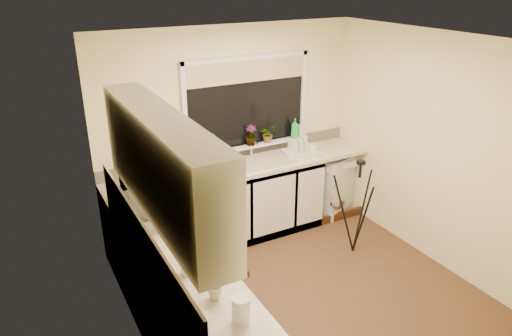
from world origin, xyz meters
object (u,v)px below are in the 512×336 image
at_px(steel_jar, 186,268).
at_px(washing_machine, 327,182).
at_px(cup_back, 312,148).
at_px(laptop, 212,166).
at_px(microwave, 143,191).
at_px(kettle, 168,218).
at_px(cup_left, 215,292).
at_px(soap_bottle_clear, 301,128).
at_px(dish_rack, 299,153).
at_px(plant_c, 251,135).
at_px(plant_a, 211,142).
at_px(plant_d, 268,134).
at_px(soap_bottle_green, 295,128).
at_px(tripod, 357,207).
at_px(glass_jug, 241,309).

bearing_deg(steel_jar, washing_machine, 33.57).
relative_size(steel_jar, cup_back, 0.95).
height_order(laptop, microwave, microwave).
height_order(kettle, microwave, microwave).
relative_size(washing_machine, kettle, 3.57).
bearing_deg(cup_left, soap_bottle_clear, 45.71).
xyz_separation_m(dish_rack, cup_back, (0.21, 0.02, 0.02)).
relative_size(plant_c, cup_left, 2.18).
xyz_separation_m(washing_machine, plant_a, (-1.55, 0.18, 0.77)).
height_order(plant_a, cup_left, plant_a).
relative_size(plant_d, soap_bottle_green, 0.83).
bearing_deg(tripod, kettle, 159.84).
height_order(plant_a, cup_back, plant_a).
height_order(washing_machine, plant_c, plant_c).
distance_m(kettle, microwave, 0.51).
bearing_deg(steel_jar, kettle, 81.62).
relative_size(plant_d, cup_back, 1.61).
bearing_deg(washing_machine, tripod, -130.65).
distance_m(laptop, dish_rack, 1.14).
bearing_deg(soap_bottle_clear, glass_jug, -130.11).
relative_size(steel_jar, microwave, 0.20).
xyz_separation_m(washing_machine, glass_jug, (-2.45, -2.35, 0.59)).
height_order(microwave, soap_bottle_green, soap_bottle_green).
distance_m(glass_jug, soap_bottle_green, 3.22).
height_order(washing_machine, kettle, kettle).
bearing_deg(glass_jug, plant_a, 70.34).
relative_size(tripod, cup_back, 8.74).
height_order(washing_machine, plant_a, plant_a).
distance_m(dish_rack, steel_jar, 2.66).
height_order(steel_jar, soap_bottle_clear, soap_bottle_clear).
bearing_deg(kettle, tripod, 0.92).
bearing_deg(plant_c, microwave, -155.74).
relative_size(microwave, cup_back, 4.71).
bearing_deg(cup_back, soap_bottle_clear, 98.96).
xyz_separation_m(microwave, plant_a, (1.00, 0.69, 0.10)).
xyz_separation_m(dish_rack, cup_left, (-2.00, -2.00, 0.02)).
xyz_separation_m(microwave, soap_bottle_green, (2.11, 0.66, 0.11)).
distance_m(microwave, soap_bottle_clear, 2.32).
bearing_deg(steel_jar, tripod, 18.06).
bearing_deg(cup_back, plant_d, 157.24).
height_order(kettle, steel_jar, kettle).
distance_m(plant_a, cup_left, 2.45).
height_order(microwave, soap_bottle_clear, soap_bottle_clear).
bearing_deg(soap_bottle_green, plant_d, 176.72).
bearing_deg(plant_c, soap_bottle_clear, -0.06).
distance_m(steel_jar, plant_d, 2.60).
bearing_deg(steel_jar, microwave, 88.20).
relative_size(kettle, plant_c, 0.91).
height_order(microwave, plant_a, plant_a).
distance_m(dish_rack, soap_bottle_clear, 0.37).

